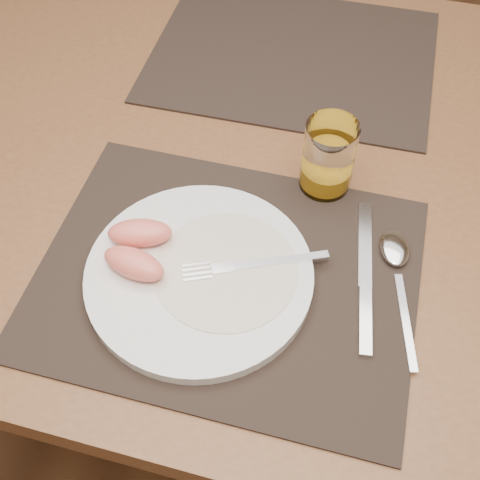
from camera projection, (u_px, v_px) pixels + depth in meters
name	position (u px, v px, depth m)	size (l,w,h in m)	color
ground	(260.00, 373.00, 1.45)	(5.00, 5.00, 0.00)	brown
table	(271.00, 191.00, 0.92)	(1.40, 0.90, 0.75)	brown
placemat_near	(227.00, 276.00, 0.72)	(0.45, 0.35, 0.00)	black
placemat_far	(293.00, 55.00, 0.98)	(0.45, 0.35, 0.00)	black
plate	(199.00, 275.00, 0.71)	(0.27, 0.27, 0.02)	white
plate_dressing	(226.00, 269.00, 0.71)	(0.17, 0.17, 0.00)	white
fork	(243.00, 266.00, 0.71)	(0.17, 0.09, 0.00)	silver
knife	(365.00, 286.00, 0.71)	(0.04, 0.22, 0.01)	silver
spoon	(396.00, 258.00, 0.73)	(0.07, 0.19, 0.01)	silver
juice_glass	(328.00, 160.00, 0.77)	(0.07, 0.07, 0.10)	white
grapefruit_wedges	(137.00, 248.00, 0.71)	(0.09, 0.10, 0.03)	#F87C65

